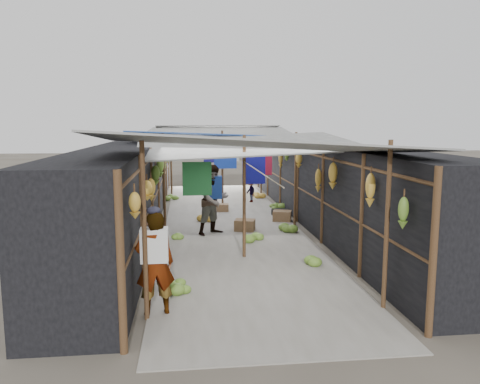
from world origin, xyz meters
name	(u,v)px	position (x,y,z in m)	size (l,w,h in m)	color
ground	(268,314)	(0.00, 0.00, 0.00)	(80.00, 80.00, 0.00)	#6B6356
aisle_slab	(229,223)	(0.00, 6.50, 0.01)	(3.60, 16.00, 0.02)	#9E998E
stall_left	(132,185)	(-2.70, 6.50, 1.15)	(1.40, 15.00, 2.30)	black
stall_right	(322,182)	(2.70, 6.50, 1.15)	(1.40, 15.00, 2.30)	black
crate_near	(245,225)	(0.32, 5.45, 0.15)	(0.52, 0.41, 0.31)	brown
crate_mid	(282,216)	(1.56, 6.57, 0.16)	(0.52, 0.41, 0.31)	brown
crate_back	(222,208)	(-0.07, 8.25, 0.13)	(0.40, 0.33, 0.25)	brown
black_basin	(280,212)	(1.69, 7.49, 0.09)	(0.57, 0.57, 0.17)	black
vendor_elderly	(155,264)	(-1.68, 0.17, 0.79)	(0.57, 0.38, 1.57)	silver
shopper_blue	(214,200)	(-0.51, 5.19, 0.90)	(0.88, 0.68, 1.80)	#1F359B
vendor_seated	(251,191)	(1.08, 9.91, 0.43)	(0.56, 0.32, 0.86)	#504945
market_canopy	(229,139)	(0.03, 6.84, 2.40)	(5.62, 15.20, 2.77)	brown
hanging_bananas	(234,165)	(0.13, 6.33, 1.67)	(3.96, 14.10, 0.83)	gold
floor_bananas	(234,218)	(0.13, 6.46, 0.14)	(3.94, 10.30, 0.34)	gold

